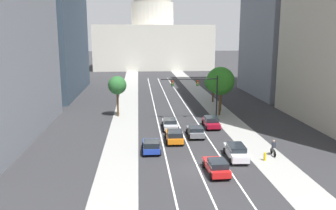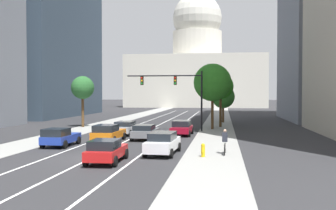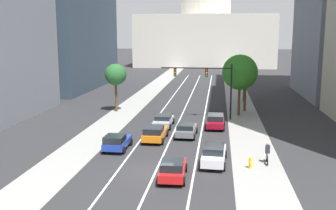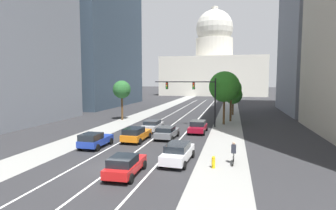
# 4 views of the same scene
# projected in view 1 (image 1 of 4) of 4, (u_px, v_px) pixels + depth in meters

# --- Properties ---
(ground_plane) EXTENTS (400.00, 400.00, 0.00)m
(ground_plane) POSITION_uv_depth(u_px,v_px,m) (166.00, 96.00, 72.02)
(ground_plane) COLOR #2B2B2D
(sidewalk_left) EXTENTS (3.91, 130.00, 0.01)m
(sidewalk_left) POSITION_uv_depth(u_px,v_px,m) (128.00, 101.00, 66.50)
(sidewalk_left) COLOR gray
(sidewalk_left) RESTS_ON ground
(sidewalk_right) EXTENTS (3.91, 130.00, 0.01)m
(sidewalk_right) POSITION_uv_depth(u_px,v_px,m) (207.00, 100.00, 67.77)
(sidewalk_right) COLOR gray
(sidewalk_right) RESTS_ON ground
(lane_stripe_left) EXTENTS (0.16, 90.00, 0.01)m
(lane_stripe_left) POSITION_uv_depth(u_px,v_px,m) (156.00, 112.00, 57.13)
(lane_stripe_left) COLOR white
(lane_stripe_left) RESTS_ON ground
(lane_stripe_center) EXTENTS (0.16, 90.00, 0.01)m
(lane_stripe_center) POSITION_uv_depth(u_px,v_px,m) (173.00, 112.00, 57.37)
(lane_stripe_center) COLOR white
(lane_stripe_center) RESTS_ON ground
(lane_stripe_right) EXTENTS (0.16, 90.00, 0.01)m
(lane_stripe_right) POSITION_uv_depth(u_px,v_px,m) (190.00, 112.00, 57.61)
(lane_stripe_right) COLOR white
(lane_stripe_right) RESTS_ON ground
(capitol_building) EXTENTS (42.30, 28.41, 37.61)m
(capitol_building) POSITION_uv_depth(u_px,v_px,m) (153.00, 35.00, 131.81)
(capitol_building) COLOR beige
(capitol_building) RESTS_ON ground
(car_gray) EXTENTS (2.13, 4.16, 1.38)m
(car_gray) POSITION_uv_depth(u_px,v_px,m) (196.00, 131.00, 43.43)
(car_gray) COLOR slate
(car_gray) RESTS_ON ground
(car_red) EXTENTS (2.02, 4.22, 1.43)m
(car_red) POSITION_uv_depth(u_px,v_px,m) (217.00, 166.00, 31.83)
(car_red) COLOR red
(car_red) RESTS_ON ground
(car_silver) EXTENTS (2.08, 4.66, 1.35)m
(car_silver) POSITION_uv_depth(u_px,v_px,m) (170.00, 124.00, 47.12)
(car_silver) COLOR #B2B5BA
(car_silver) RESTS_ON ground
(car_orange) EXTENTS (2.13, 4.59, 1.52)m
(car_orange) POSITION_uv_depth(u_px,v_px,m) (174.00, 136.00, 41.30)
(car_orange) COLOR orange
(car_orange) RESTS_ON ground
(car_crimson) EXTENTS (2.11, 4.41, 1.47)m
(car_crimson) POSITION_uv_depth(u_px,v_px,m) (211.00, 122.00, 47.82)
(car_crimson) COLOR maroon
(car_crimson) RESTS_ON ground
(car_white) EXTENTS (2.13, 4.73, 1.53)m
(car_white) POSITION_uv_depth(u_px,v_px,m) (236.00, 151.00, 35.69)
(car_white) COLOR silver
(car_white) RESTS_ON ground
(car_blue) EXTENTS (2.05, 4.03, 1.48)m
(car_blue) POSITION_uv_depth(u_px,v_px,m) (151.00, 146.00, 37.67)
(car_blue) COLOR #1E389E
(car_blue) RESTS_ON ground
(traffic_signal_mast) EXTENTS (8.49, 0.39, 6.66)m
(traffic_signal_mast) POSITION_uv_depth(u_px,v_px,m) (199.00, 88.00, 51.33)
(traffic_signal_mast) COLOR black
(traffic_signal_mast) RESTS_ON ground
(fire_hydrant) EXTENTS (0.26, 0.35, 0.91)m
(fire_hydrant) POSITION_uv_depth(u_px,v_px,m) (265.00, 156.00, 35.25)
(fire_hydrant) COLOR yellow
(fire_hydrant) RESTS_ON ground
(cyclist) EXTENTS (0.37, 1.70, 1.72)m
(cyclist) POSITION_uv_depth(u_px,v_px,m) (273.00, 148.00, 36.65)
(cyclist) COLOR black
(cyclist) RESTS_ON ground
(street_tree_far_right) EXTENTS (3.33, 3.33, 5.38)m
(street_tree_far_right) POSITION_uv_depth(u_px,v_px,m) (213.00, 83.00, 65.21)
(street_tree_far_right) COLOR #51381E
(street_tree_far_right) RESTS_ON ground
(street_tree_near_left) EXTENTS (2.85, 2.85, 6.33)m
(street_tree_near_left) POSITION_uv_depth(u_px,v_px,m) (117.00, 86.00, 53.52)
(street_tree_near_left) COLOR #51381E
(street_tree_near_left) RESTS_ON ground
(street_tree_mid_right) EXTENTS (4.41, 4.41, 7.67)m
(street_tree_mid_right) POSITION_uv_depth(u_px,v_px,m) (220.00, 81.00, 54.14)
(street_tree_mid_right) COLOR #51381E
(street_tree_mid_right) RESTS_ON ground
(street_tree_near_right) EXTENTS (3.23, 3.23, 6.69)m
(street_tree_near_right) POSITION_uv_depth(u_px,v_px,m) (221.00, 81.00, 57.54)
(street_tree_near_right) COLOR #51381E
(street_tree_near_right) RESTS_ON ground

